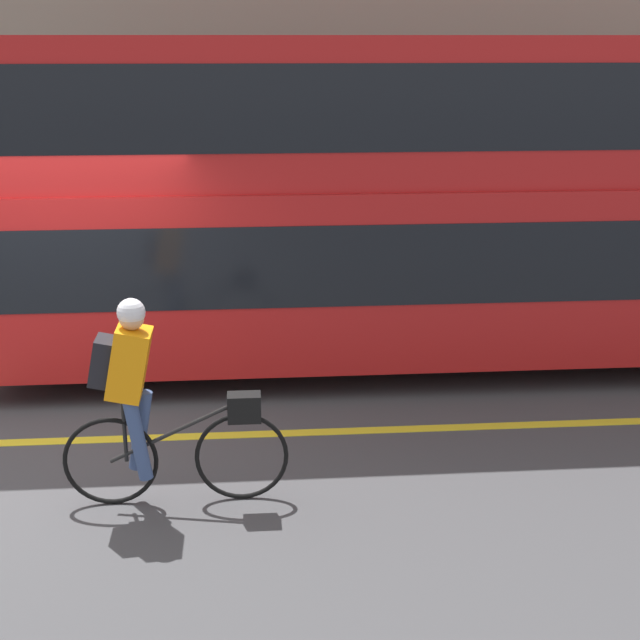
{
  "coord_description": "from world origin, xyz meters",
  "views": [
    {
      "loc": [
        1.79,
        -7.55,
        3.53
      ],
      "look_at": [
        2.43,
        0.31,
        1.03
      ],
      "focal_mm": 50.0,
      "sensor_mm": 36.0,
      "label": 1
    }
  ],
  "objects": [
    {
      "name": "ground_plane",
      "position": [
        0.0,
        0.0,
        0.0
      ],
      "size": [
        80.0,
        80.0,
        0.0
      ],
      "primitive_type": "plane",
      "color": "#424244"
    },
    {
      "name": "road_center_line",
      "position": [
        0.0,
        0.06,
        0.0
      ],
      "size": [
        50.0,
        0.14,
        0.01
      ],
      "primitive_type": "cube",
      "color": "yellow",
      "rests_on": "ground_plane"
    },
    {
      "name": "sidewalk_curb",
      "position": [
        0.0,
        5.48,
        0.06
      ],
      "size": [
        60.0,
        2.43,
        0.11
      ],
      "color": "#A8A399",
      "rests_on": "ground_plane"
    },
    {
      "name": "building_facade",
      "position": [
        0.0,
        6.85,
        3.91
      ],
      "size": [
        60.0,
        0.3,
        7.82
      ],
      "color": "gray",
      "rests_on": "ground_plane"
    },
    {
      "name": "bus",
      "position": [
        4.75,
        2.08,
        1.97
      ],
      "size": [
        11.58,
        2.6,
        3.55
      ],
      "color": "black",
      "rests_on": "ground_plane"
    },
    {
      "name": "cyclist_on_bike",
      "position": [
        1.0,
        -1.14,
        0.9
      ],
      "size": [
        1.76,
        0.32,
        1.69
      ],
      "color": "black",
      "rests_on": "ground_plane"
    },
    {
      "name": "trash_bin",
      "position": [
        7.42,
        5.36,
        0.54
      ],
      "size": [
        0.46,
        0.46,
        0.85
      ],
      "color": "#194C23",
      "rests_on": "sidewalk_curb"
    }
  ]
}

